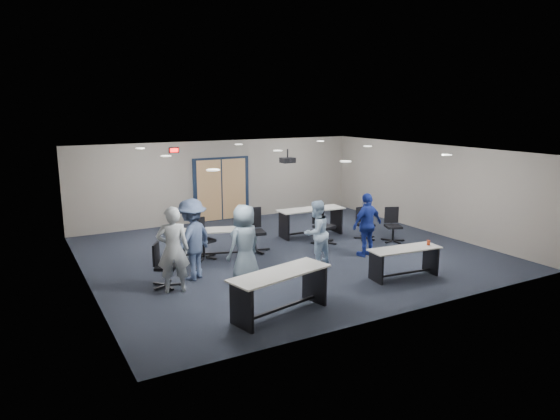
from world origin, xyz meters
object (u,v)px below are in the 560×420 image
chair_back_a (204,239)px  person_back (192,239)px  table_back_left (215,238)px  chair_loose_left (166,265)px  table_front_right (405,257)px  person_gray (173,250)px  chair_loose_right (393,225)px  person_navy (367,225)px  person_plaid (245,244)px  chair_back_c (324,225)px  person_lightblue (316,233)px  table_front_left (280,286)px  chair_back_b (255,231)px  chair_back_d (366,224)px  table_back_right (311,217)px

chair_back_a → person_back: person_back is taller
table_back_left → chair_loose_left: (-1.72, -1.51, -0.02)m
table_front_right → person_gray: (-4.84, 1.64, 0.44)m
table_front_right → person_gray: size_ratio=0.95×
chair_loose_right → person_navy: person_navy is taller
person_plaid → chair_back_a: bearing=-103.6°
chair_loose_left → chair_back_c: bearing=-45.1°
person_lightblue → person_navy: bearing=163.2°
table_front_right → chair_back_a: size_ratio=1.68×
table_back_left → chair_loose_right: table_back_left is taller
table_back_left → chair_loose_right: bearing=6.0°
table_front_left → person_lightblue: size_ratio=1.34×
chair_back_b → person_plaid: bearing=-110.2°
table_front_left → person_plaid: (0.18, 1.94, 0.30)m
table_front_right → table_back_left: (-3.17, 3.53, 0.03)m
table_front_right → chair_loose_right: 3.07m
chair_back_a → person_back: bearing=-138.4°
chair_loose_right → person_back: bearing=-155.0°
chair_back_d → person_back: bearing=-172.2°
chair_back_a → person_gray: 2.36m
chair_back_a → person_lightblue: bearing=-56.6°
chair_back_b → person_navy: 2.95m
chair_loose_left → table_front_right: bearing=-81.4°
person_navy → person_back: 4.57m
person_plaid → chair_loose_left: bearing=-37.3°
table_back_left → person_lightblue: (1.94, -1.76, 0.29)m
chair_back_b → chair_loose_right: bearing=-3.2°
table_front_left → person_plaid: person_plaid is taller
table_front_right → person_back: person_back is taller
chair_back_d → chair_back_a: bearing=173.8°
table_front_left → person_lightblue: 3.15m
person_lightblue → table_front_right: bearing=108.9°
chair_back_d → person_lightblue: size_ratio=0.58×
chair_back_a → chair_back_c: bearing=-23.5°
chair_loose_right → table_front_right: bearing=-103.9°
chair_loose_left → person_gray: 0.57m
chair_loose_right → table_back_left: bearing=-169.2°
person_navy → person_back: bearing=-14.1°
table_front_right → table_back_right: 4.20m
person_lightblue → person_navy: 1.55m
table_front_right → chair_back_c: 3.23m
person_lightblue → chair_back_d: bearing=-169.3°
table_back_right → person_lightblue: bearing=-116.9°
person_gray → person_plaid: size_ratio=1.05×
table_back_right → chair_back_c: bearing=-96.9°
table_front_left → chair_back_a: (-0.02, 3.97, -0.05)m
table_back_right → chair_back_d: chair_back_d is taller
table_front_right → person_navy: bearing=85.6°
chair_loose_left → person_back: size_ratio=0.53×
chair_back_a → table_front_left: bearing=-108.3°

